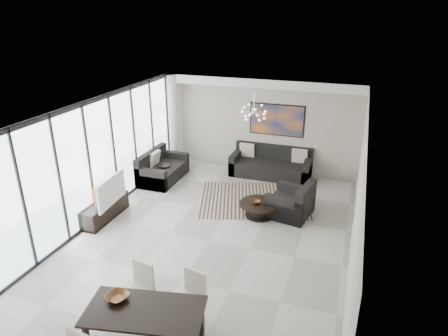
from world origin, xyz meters
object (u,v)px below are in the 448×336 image
at_px(sofa_main, 271,166).
at_px(dining_table, 145,315).
at_px(coffee_table, 259,209).
at_px(tv_console, 105,210).
at_px(television, 107,190).

xyz_separation_m(sofa_main, dining_table, (-0.27, -7.17, 0.35)).
xyz_separation_m(coffee_table, dining_table, (-0.58, -4.57, 0.44)).
relative_size(coffee_table, tv_console, 0.67).
relative_size(tv_console, television, 1.26).
bearing_deg(tv_console, dining_table, -47.40).
height_order(coffee_table, sofa_main, sofa_main).
xyz_separation_m(coffee_table, sofa_main, (-0.30, 2.61, 0.10)).
xyz_separation_m(sofa_main, tv_console, (-3.23, -3.96, -0.06)).
distance_m(sofa_main, tv_console, 5.11).
bearing_deg(sofa_main, coffee_table, -83.34).
bearing_deg(coffee_table, tv_console, -159.07).
bearing_deg(tv_console, television, -17.41).
bearing_deg(sofa_main, television, -127.47).
relative_size(coffee_table, sofa_main, 0.42).
relative_size(coffee_table, television, 0.85).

